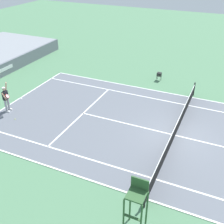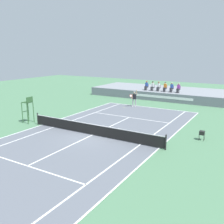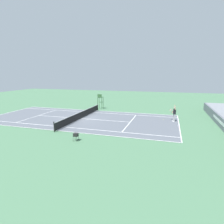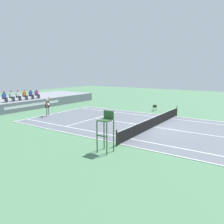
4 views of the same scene
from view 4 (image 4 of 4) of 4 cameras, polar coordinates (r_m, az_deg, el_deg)
ground_plane at (r=19.54m, az=10.66°, el=-3.82°), size 80.00×80.00×0.00m
court at (r=19.53m, az=10.66°, el=-3.79°), size 11.08×23.88×0.03m
net at (r=19.42m, az=10.71°, el=-2.32°), size 11.98×0.10×1.07m
barrier_wall at (r=29.57m, az=-19.29°, el=1.71°), size 22.67×0.25×1.15m
bleacher_platform at (r=32.81m, az=-23.46°, el=2.24°), size 22.67×7.68×1.15m
spectator_seated_0 at (r=28.92m, az=-25.63°, el=3.46°), size 0.44×0.60×1.27m
spectator_seated_1 at (r=29.39m, az=-24.10°, el=3.67°), size 0.44×0.60×1.27m
spectator_seated_2 at (r=29.85m, az=-22.70°, el=3.86°), size 0.44×0.60×1.27m
spectator_seated_3 at (r=30.37m, az=-21.24°, el=4.06°), size 0.44×0.60×1.27m
spectator_seated_4 at (r=30.90m, az=-19.85°, el=4.24°), size 0.44×0.60×1.27m
spectator_seated_5 at (r=31.44m, az=-18.51°, el=4.42°), size 0.44×0.60×1.27m
tennis_player at (r=24.67m, az=-16.08°, el=1.26°), size 0.74×0.75×2.08m
tennis_ball at (r=23.47m, az=-15.41°, el=-1.54°), size 0.07×0.07×0.07m
umpire_chair at (r=13.12m, az=-1.53°, el=-3.62°), size 0.77×0.77×2.44m
ball_hopper at (r=27.52m, az=10.83°, el=1.50°), size 0.36×0.36×0.70m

